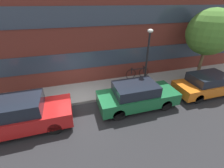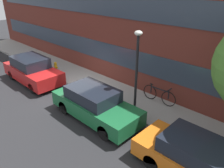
% 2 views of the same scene
% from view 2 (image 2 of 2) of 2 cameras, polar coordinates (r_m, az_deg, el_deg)
% --- Properties ---
extents(ground_plane, '(56.00, 56.00, 0.00)m').
position_cam_2_polar(ground_plane, '(12.63, -10.06, -1.30)').
color(ground_plane, '#232326').
extents(sidewalk_strip, '(28.00, 2.33, 0.15)m').
position_cam_2_polar(sidewalk_strip, '(13.23, -6.05, 0.59)').
color(sidewalk_strip, gray).
rests_on(sidewalk_strip, ground_plane).
extents(rowhouse_facade, '(28.00, 1.02, 7.94)m').
position_cam_2_polar(rowhouse_facade, '(13.21, -1.25, 18.37)').
color(rowhouse_facade, maroon).
rests_on(rowhouse_facade, ground_plane).
extents(parked_car_red, '(4.25, 1.76, 1.53)m').
position_cam_2_polar(parked_car_red, '(13.92, -20.09, 3.40)').
color(parked_car_red, '#AD1919').
rests_on(parked_car_red, ground_plane).
extents(parked_car_green, '(4.27, 1.69, 1.42)m').
position_cam_2_polar(parked_car_green, '(9.60, -4.52, -5.22)').
color(parked_car_green, '#195B33').
rests_on(parked_car_green, ground_plane).
extents(parked_car_orange, '(4.25, 1.62, 1.33)m').
position_cam_2_polar(parked_car_orange, '(7.43, 22.44, -18.38)').
color(parked_car_orange, '#D16619').
rests_on(parked_car_orange, ground_plane).
extents(fire_hydrant, '(0.46, 0.26, 0.67)m').
position_cam_2_polar(fire_hydrant, '(14.83, -14.48, 4.40)').
color(fire_hydrant, gold).
rests_on(fire_hydrant, sidewalk_strip).
extents(bicycle, '(1.80, 0.44, 0.86)m').
position_cam_2_polar(bicycle, '(10.86, 12.19, -2.71)').
color(bicycle, black).
rests_on(bicycle, sidewalk_strip).
extents(lamp_post, '(0.32, 0.32, 3.71)m').
position_cam_2_polar(lamp_post, '(9.03, 6.52, 5.30)').
color(lamp_post, black).
rests_on(lamp_post, sidewalk_strip).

